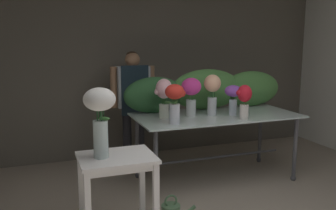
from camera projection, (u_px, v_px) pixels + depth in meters
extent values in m
plane|color=gray|center=(190.00, 189.00, 4.47)|extent=(7.56, 7.56, 0.00)
cube|color=#5B564C|center=(149.00, 59.00, 5.71)|extent=(5.82, 0.12, 2.96)
cube|color=silver|center=(216.00, 115.00, 4.65)|extent=(2.05, 0.98, 0.02)
cylinder|color=#4C4C51|center=(156.00, 166.00, 4.06)|extent=(0.05, 0.05, 0.83)
sphere|color=#4C4C51|center=(156.00, 199.00, 4.13)|extent=(0.07, 0.07, 0.07)
cylinder|color=#4C4C51|center=(295.00, 149.00, 4.67)|extent=(0.05, 0.05, 0.83)
sphere|color=#4C4C51|center=(293.00, 178.00, 4.74)|extent=(0.07, 0.07, 0.07)
cylinder|color=#4C4C51|center=(137.00, 147.00, 4.77)|extent=(0.05, 0.05, 0.83)
sphere|color=#4C4C51|center=(138.00, 175.00, 4.84)|extent=(0.07, 0.07, 0.07)
cylinder|color=#4C4C51|center=(260.00, 134.00, 5.39)|extent=(0.05, 0.05, 0.83)
sphere|color=#4C4C51|center=(259.00, 160.00, 5.46)|extent=(0.07, 0.07, 0.07)
cylinder|color=#4C4C51|center=(215.00, 157.00, 4.75)|extent=(1.85, 0.03, 0.03)
cube|color=white|center=(116.00, 157.00, 3.22)|extent=(0.66, 0.52, 0.03)
cube|color=white|center=(117.00, 162.00, 3.23)|extent=(0.60, 0.46, 0.06)
cube|color=white|center=(156.00, 205.00, 3.19)|extent=(0.05, 0.05, 0.76)
cube|color=white|center=(82.00, 195.00, 3.40)|extent=(0.05, 0.05, 0.76)
cube|color=white|center=(142.00, 187.00, 3.59)|extent=(0.05, 0.05, 0.76)
cylinder|color=#232328|center=(127.00, 137.00, 5.16)|extent=(0.12, 0.12, 0.87)
cylinder|color=#232328|center=(140.00, 136.00, 5.22)|extent=(0.12, 0.12, 0.87)
cube|color=#B2BCC6|center=(133.00, 87.00, 5.06)|extent=(0.44, 0.22, 0.55)
cube|color=#192833|center=(135.00, 91.00, 4.96)|extent=(0.37, 0.02, 0.67)
cylinder|color=#936B4C|center=(114.00, 87.00, 4.97)|extent=(0.09, 0.09, 0.55)
cylinder|color=#936B4C|center=(151.00, 86.00, 5.15)|extent=(0.09, 0.09, 0.55)
sphere|color=#936B4C|center=(132.00, 60.00, 4.99)|extent=(0.20, 0.20, 0.20)
ellipsoid|color=black|center=(132.00, 55.00, 5.00)|extent=(0.15, 0.15, 0.09)
ellipsoid|color=#28562D|center=(154.00, 95.00, 4.71)|extent=(0.80, 0.26, 0.46)
ellipsoid|color=#477F3D|center=(206.00, 89.00, 4.95)|extent=(1.02, 0.31, 0.54)
ellipsoid|color=#477F3D|center=(250.00, 89.00, 5.18)|extent=(0.89, 0.30, 0.49)
cylinder|color=silver|center=(164.00, 111.00, 4.43)|extent=(0.12, 0.12, 0.17)
cylinder|color=#9EBCB2|center=(164.00, 115.00, 4.43)|extent=(0.11, 0.11, 0.07)
cylinder|color=#2D6028|center=(166.00, 106.00, 4.42)|extent=(0.01, 0.01, 0.27)
cylinder|color=#2D6028|center=(163.00, 106.00, 4.44)|extent=(0.01, 0.01, 0.27)
cylinder|color=#2D6028|center=(163.00, 106.00, 4.41)|extent=(0.01, 0.01, 0.27)
cylinder|color=#2D6028|center=(165.00, 106.00, 4.40)|extent=(0.01, 0.01, 0.27)
ellipsoid|color=#EFB2BC|center=(164.00, 89.00, 4.38)|extent=(0.20, 0.20, 0.24)
sphere|color=#EFB2BC|center=(157.00, 92.00, 4.36)|extent=(0.07, 0.07, 0.07)
sphere|color=#EFB2BC|center=(168.00, 88.00, 4.41)|extent=(0.10, 0.10, 0.10)
ellipsoid|color=#477F3D|center=(168.00, 103.00, 4.40)|extent=(0.09, 0.10, 0.03)
cylinder|color=silver|center=(244.00, 112.00, 4.36)|extent=(0.10, 0.10, 0.18)
cylinder|color=#9EBCB2|center=(244.00, 116.00, 4.37)|extent=(0.10, 0.10, 0.07)
cylinder|color=#387033|center=(245.00, 108.00, 4.36)|extent=(0.01, 0.01, 0.24)
cylinder|color=#387033|center=(243.00, 108.00, 4.37)|extent=(0.01, 0.01, 0.24)
cylinder|color=#387033|center=(243.00, 109.00, 4.35)|extent=(0.01, 0.01, 0.24)
cylinder|color=#387033|center=(246.00, 109.00, 4.33)|extent=(0.01, 0.01, 0.24)
ellipsoid|color=red|center=(245.00, 93.00, 4.32)|extent=(0.17, 0.17, 0.20)
sphere|color=red|center=(239.00, 93.00, 4.30)|extent=(0.07, 0.07, 0.07)
sphere|color=red|center=(248.00, 95.00, 4.35)|extent=(0.05, 0.05, 0.05)
cylinder|color=silver|center=(175.00, 114.00, 4.13)|extent=(0.12, 0.12, 0.23)
cylinder|color=#9EBCB2|center=(175.00, 119.00, 4.14)|extent=(0.11, 0.11, 0.10)
cylinder|color=#387033|center=(177.00, 110.00, 4.13)|extent=(0.01, 0.01, 0.30)
cylinder|color=#387033|center=(174.00, 109.00, 4.15)|extent=(0.01, 0.01, 0.30)
cylinder|color=#387033|center=(172.00, 110.00, 4.11)|extent=(0.01, 0.01, 0.30)
cylinder|color=#387033|center=(175.00, 110.00, 4.10)|extent=(0.01, 0.01, 0.30)
ellipsoid|color=red|center=(175.00, 92.00, 4.08)|extent=(0.22, 0.22, 0.17)
sphere|color=red|center=(182.00, 93.00, 4.11)|extent=(0.08, 0.08, 0.08)
ellipsoid|color=#387033|center=(175.00, 102.00, 4.10)|extent=(0.09, 0.10, 0.03)
cylinder|color=silver|center=(233.00, 107.00, 4.61)|extent=(0.10, 0.10, 0.20)
cylinder|color=#9EBCB2|center=(233.00, 111.00, 4.62)|extent=(0.09, 0.09, 0.08)
cylinder|color=#477F3D|center=(234.00, 104.00, 4.61)|extent=(0.01, 0.01, 0.25)
cylinder|color=#477F3D|center=(232.00, 104.00, 4.61)|extent=(0.01, 0.01, 0.25)
cylinder|color=#477F3D|center=(233.00, 104.00, 4.59)|extent=(0.01, 0.01, 0.25)
ellipsoid|color=purple|center=(233.00, 91.00, 4.58)|extent=(0.22, 0.22, 0.14)
sphere|color=purple|center=(230.00, 92.00, 4.54)|extent=(0.06, 0.06, 0.06)
sphere|color=purple|center=(239.00, 90.00, 4.63)|extent=(0.05, 0.05, 0.05)
ellipsoid|color=#477F3D|center=(232.00, 98.00, 4.60)|extent=(0.05, 0.10, 0.03)
cylinder|color=silver|center=(191.00, 108.00, 4.53)|extent=(0.12, 0.12, 0.20)
cylinder|color=#9EBCB2|center=(191.00, 113.00, 4.54)|extent=(0.11, 0.11, 0.09)
cylinder|color=#387033|center=(193.00, 103.00, 4.54)|extent=(0.01, 0.01, 0.29)
cylinder|color=#387033|center=(190.00, 103.00, 4.55)|extent=(0.01, 0.01, 0.29)
cylinder|color=#387033|center=(189.00, 104.00, 4.51)|extent=(0.01, 0.01, 0.29)
cylinder|color=#387033|center=(192.00, 104.00, 4.50)|extent=(0.01, 0.01, 0.29)
ellipsoid|color=#D1338E|center=(191.00, 86.00, 4.48)|extent=(0.24, 0.24, 0.21)
sphere|color=#D1338E|center=(185.00, 90.00, 4.45)|extent=(0.09, 0.09, 0.09)
sphere|color=#D1338E|center=(196.00, 85.00, 4.53)|extent=(0.10, 0.10, 0.10)
cylinder|color=silver|center=(212.00, 106.00, 4.60)|extent=(0.12, 0.12, 0.22)
cylinder|color=#9EBCB2|center=(212.00, 111.00, 4.61)|extent=(0.11, 0.11, 0.09)
cylinder|color=#28562D|center=(214.00, 101.00, 4.60)|extent=(0.01, 0.01, 0.32)
cylinder|color=#28562D|center=(211.00, 101.00, 4.62)|extent=(0.01, 0.01, 0.32)
cylinder|color=#28562D|center=(210.00, 102.00, 4.58)|extent=(0.01, 0.01, 0.32)
cylinder|color=#28562D|center=(213.00, 102.00, 4.56)|extent=(0.01, 0.01, 0.32)
ellipsoid|color=#F4B78E|center=(212.00, 83.00, 4.55)|extent=(0.21, 0.21, 0.21)
sphere|color=#F4B78E|center=(209.00, 85.00, 4.51)|extent=(0.06, 0.06, 0.06)
sphere|color=#F4B78E|center=(217.00, 86.00, 4.56)|extent=(0.07, 0.07, 0.07)
cylinder|color=silver|center=(101.00, 139.00, 3.15)|extent=(0.13, 0.13, 0.32)
cylinder|color=#9EBCB2|center=(101.00, 149.00, 3.16)|extent=(0.12, 0.12, 0.14)
cylinder|color=#28562D|center=(104.00, 131.00, 3.15)|extent=(0.01, 0.01, 0.44)
cylinder|color=#28562D|center=(100.00, 131.00, 3.16)|extent=(0.01, 0.01, 0.44)
cylinder|color=#28562D|center=(98.00, 132.00, 3.13)|extent=(0.01, 0.01, 0.44)
cylinder|color=#28562D|center=(102.00, 132.00, 3.11)|extent=(0.01, 0.01, 0.44)
ellipsoid|color=white|center=(99.00, 99.00, 3.08)|extent=(0.27, 0.27, 0.20)
ellipsoid|color=#387033|center=(104.00, 119.00, 3.10)|extent=(0.11, 0.08, 0.03)
torus|color=#4C704C|center=(171.00, 201.00, 3.50)|extent=(0.13, 0.02, 0.13)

